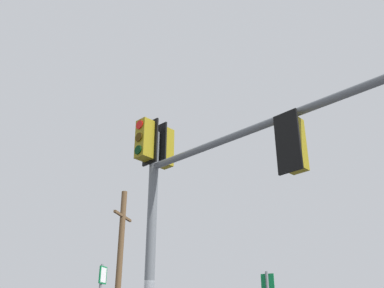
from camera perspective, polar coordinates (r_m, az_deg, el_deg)
signal_mast_assembly at (r=8.40m, az=-0.01°, el=-4.90°), size 6.48×2.05×5.94m
utility_pole_wooden at (r=21.79m, az=-9.63°, el=-16.66°), size 1.36×1.54×8.56m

